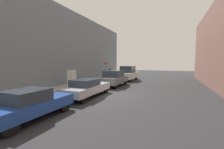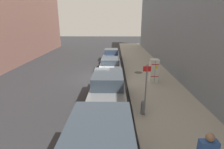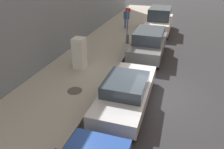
{
  "view_description": "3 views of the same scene",
  "coord_description": "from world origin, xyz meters",
  "px_view_note": "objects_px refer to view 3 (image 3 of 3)",
  "views": [
    {
      "loc": [
        4.89,
        -11.12,
        2.67
      ],
      "look_at": [
        -0.95,
        3.22,
        1.41
      ],
      "focal_mm": 24.0,
      "sensor_mm": 36.0,
      "label": 1
    },
    {
      "loc": [
        -1.63,
        14.07,
        4.66
      ],
      "look_at": [
        -1.47,
        3.42,
        1.35
      ],
      "focal_mm": 28.0,
      "sensor_mm": 36.0,
      "label": 2
    },
    {
      "loc": [
        0.52,
        -8.89,
        5.57
      ],
      "look_at": [
        -2.34,
        0.17,
        0.63
      ],
      "focal_mm": 35.0,
      "sensor_mm": 36.0,
      "label": 3
    }
  ],
  "objects_px": {
    "fire_hydrant": "(127,38)",
    "parked_van_white": "(159,20)",
    "street_sign_post": "(127,23)",
    "parked_suv_gray": "(149,43)",
    "discarded_refrigerator": "(79,53)",
    "pedestrian_walking_far": "(127,17)",
    "parked_sedan_silver": "(126,91)"
  },
  "relations": [
    {
      "from": "discarded_refrigerator",
      "to": "fire_hydrant",
      "type": "xyz_separation_m",
      "value": [
        1.55,
        4.86,
        -0.5
      ]
    },
    {
      "from": "pedestrian_walking_far",
      "to": "parked_van_white",
      "type": "height_order",
      "value": "parked_van_white"
    },
    {
      "from": "street_sign_post",
      "to": "discarded_refrigerator",
      "type": "bearing_deg",
      "value": -106.65
    },
    {
      "from": "parked_sedan_silver",
      "to": "parked_suv_gray",
      "type": "distance_m",
      "value": 5.77
    },
    {
      "from": "fire_hydrant",
      "to": "discarded_refrigerator",
      "type": "bearing_deg",
      "value": -107.71
    },
    {
      "from": "street_sign_post",
      "to": "fire_hydrant",
      "type": "xyz_separation_m",
      "value": [
        0.06,
        -0.12,
        -1.07
      ]
    },
    {
      "from": "pedestrian_walking_far",
      "to": "parked_sedan_silver",
      "type": "bearing_deg",
      "value": 175.41
    },
    {
      "from": "street_sign_post",
      "to": "fire_hydrant",
      "type": "bearing_deg",
      "value": -63.5
    },
    {
      "from": "pedestrian_walking_far",
      "to": "parked_suv_gray",
      "type": "distance_m",
      "value": 6.36
    },
    {
      "from": "fire_hydrant",
      "to": "parked_van_white",
      "type": "bearing_deg",
      "value": 65.63
    },
    {
      "from": "pedestrian_walking_far",
      "to": "parked_van_white",
      "type": "distance_m",
      "value": 2.89
    },
    {
      "from": "discarded_refrigerator",
      "to": "pedestrian_walking_far",
      "type": "relative_size",
      "value": 1.03
    },
    {
      "from": "discarded_refrigerator",
      "to": "pedestrian_walking_far",
      "type": "height_order",
      "value": "discarded_refrigerator"
    },
    {
      "from": "discarded_refrigerator",
      "to": "parked_suv_gray",
      "type": "bearing_deg",
      "value": 43.25
    },
    {
      "from": "fire_hydrant",
      "to": "parked_suv_gray",
      "type": "bearing_deg",
      "value": -43.26
    },
    {
      "from": "parked_sedan_silver",
      "to": "parked_van_white",
      "type": "bearing_deg",
      "value": 90.0
    },
    {
      "from": "street_sign_post",
      "to": "fire_hydrant",
      "type": "relative_size",
      "value": 3.5
    },
    {
      "from": "fire_hydrant",
      "to": "street_sign_post",
      "type": "bearing_deg",
      "value": 116.5
    },
    {
      "from": "discarded_refrigerator",
      "to": "street_sign_post",
      "type": "height_order",
      "value": "street_sign_post"
    },
    {
      "from": "fire_hydrant",
      "to": "parked_van_white",
      "type": "relative_size",
      "value": 0.16
    },
    {
      "from": "pedestrian_walking_far",
      "to": "parked_van_white",
      "type": "bearing_deg",
      "value": -108.11
    },
    {
      "from": "street_sign_post",
      "to": "parked_van_white",
      "type": "distance_m",
      "value": 4.33
    },
    {
      "from": "fire_hydrant",
      "to": "parked_sedan_silver",
      "type": "relative_size",
      "value": 0.16
    },
    {
      "from": "pedestrian_walking_far",
      "to": "parked_sedan_silver",
      "type": "xyz_separation_m",
      "value": [
        2.89,
        -11.42,
        -0.42
      ]
    },
    {
      "from": "discarded_refrigerator",
      "to": "parked_van_white",
      "type": "distance_m",
      "value": 9.47
    },
    {
      "from": "fire_hydrant",
      "to": "parked_van_white",
      "type": "xyz_separation_m",
      "value": [
        1.81,
        3.99,
        0.53
      ]
    },
    {
      "from": "parked_suv_gray",
      "to": "discarded_refrigerator",
      "type": "bearing_deg",
      "value": -136.75
    },
    {
      "from": "discarded_refrigerator",
      "to": "parked_sedan_silver",
      "type": "distance_m",
      "value": 4.26
    },
    {
      "from": "parked_suv_gray",
      "to": "parked_van_white",
      "type": "relative_size",
      "value": 0.98
    },
    {
      "from": "fire_hydrant",
      "to": "parked_van_white",
      "type": "height_order",
      "value": "parked_van_white"
    },
    {
      "from": "parked_sedan_silver",
      "to": "discarded_refrigerator",
      "type": "bearing_deg",
      "value": 142.24
    },
    {
      "from": "discarded_refrigerator",
      "to": "street_sign_post",
      "type": "xyz_separation_m",
      "value": [
        1.49,
        4.99,
        0.57
      ]
    }
  ]
}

